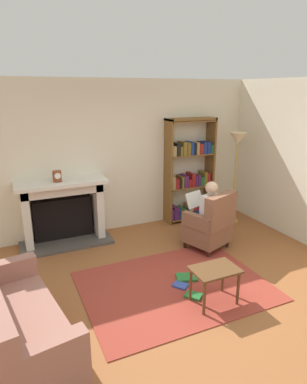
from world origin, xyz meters
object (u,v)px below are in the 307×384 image
at_px(mantel_clock, 57,176).
at_px(bookshelf, 190,174).
at_px(floor_lamp, 237,147).
at_px(fireplace, 63,210).
at_px(seated_reader, 205,211).
at_px(side_table, 215,274).
at_px(sofa_floral, 17,325).
at_px(armchair_reading, 211,225).

xyz_separation_m(mantel_clock, bookshelf, (2.52, 0.14, -0.25)).
bearing_deg(floor_lamp, fireplace, 172.02).
distance_m(mantel_clock, seated_reader, 2.44).
distance_m(fireplace, mantel_clock, 0.62).
xyz_separation_m(fireplace, side_table, (1.34, -2.52, -0.19)).
bearing_deg(floor_lamp, sofa_floral, -154.18).
height_order(seated_reader, floor_lamp, floor_lamp).
bearing_deg(mantel_clock, fireplace, 58.71).
relative_size(seated_reader, sofa_floral, 0.63).
distance_m(fireplace, seated_reader, 2.37).
xyz_separation_m(side_table, floor_lamp, (1.84, 2.07, 1.10)).
relative_size(seated_reader, side_table, 2.04).
bearing_deg(floor_lamp, side_table, -131.59).
distance_m(seated_reader, floor_lamp, 1.57).
distance_m(bookshelf, seated_reader, 1.28).
bearing_deg(floor_lamp, seated_reader, -147.58).
height_order(side_table, floor_lamp, floor_lamp).
height_order(sofa_floral, side_table, sofa_floral).
distance_m(armchair_reading, sofa_floral, 3.21).
distance_m(armchair_reading, floor_lamp, 1.71).
bearing_deg(fireplace, seated_reader, -28.94).
height_order(bookshelf, seated_reader, bookshelf).
bearing_deg(mantel_clock, armchair_reading, -27.96).
relative_size(bookshelf, seated_reader, 1.76).
distance_m(mantel_clock, bookshelf, 2.54).
height_order(seated_reader, sofa_floral, seated_reader).
height_order(seated_reader, side_table, seated_reader).
xyz_separation_m(mantel_clock, sofa_floral, (-0.82, -2.31, -0.87)).
bearing_deg(fireplace, side_table, -62.03).
height_order(mantel_clock, armchair_reading, mantel_clock).
xyz_separation_m(armchair_reading, sofa_floral, (-2.99, -1.15, -0.10)).
bearing_deg(bookshelf, seated_reader, -108.11).
bearing_deg(fireplace, floor_lamp, -7.98).
xyz_separation_m(bookshelf, seated_reader, (-0.39, -1.18, -0.32)).
height_order(bookshelf, side_table, bookshelf).
xyz_separation_m(fireplace, sofa_floral, (-0.88, -2.41, -0.26)).
bearing_deg(mantel_clock, side_table, -59.93).
xyz_separation_m(bookshelf, sofa_floral, (-3.34, -2.44, -0.62)).
distance_m(armchair_reading, seated_reader, 0.23).
xyz_separation_m(bookshelf, floor_lamp, (0.72, -0.48, 0.55)).
distance_m(bookshelf, side_table, 2.84).
bearing_deg(fireplace, sofa_floral, -110.07).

